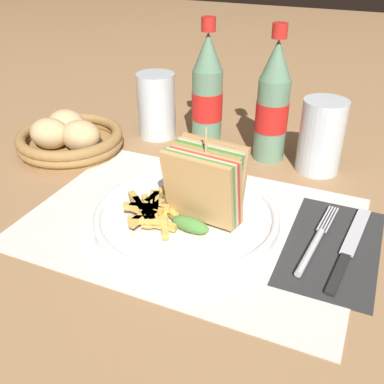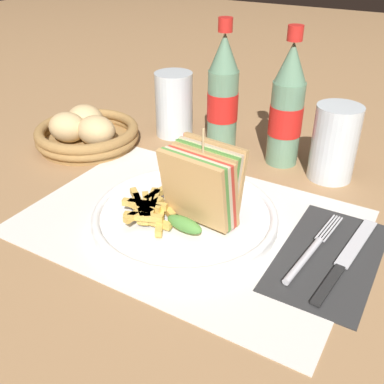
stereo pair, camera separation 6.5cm
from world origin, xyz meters
name	(u,v)px [view 2 (the right image)]	position (x,y,z in m)	size (l,w,h in m)	color
ground_plane	(177,208)	(0.00, 0.00, 0.00)	(4.00, 4.00, 0.00)	#9E754C
placemat	(190,221)	(0.04, -0.02, 0.00)	(0.47, 0.34, 0.00)	silver
plate_main	(185,216)	(0.03, -0.02, 0.01)	(0.27, 0.27, 0.02)	white
club_sandwich	(202,186)	(0.06, -0.02, 0.07)	(0.11, 0.10, 0.14)	tan
fries_pile	(149,208)	(-0.01, -0.06, 0.03)	(0.10, 0.10, 0.02)	gold
napkin	(330,255)	(0.23, 0.00, 0.00)	(0.12, 0.22, 0.00)	#2D2D2D
fork	(309,253)	(0.21, -0.01, 0.01)	(0.03, 0.17, 0.01)	silver
knife	(346,259)	(0.26, 0.00, 0.01)	(0.04, 0.20, 0.00)	black
coke_bottle_near	(223,95)	(-0.04, 0.23, 0.10)	(0.06, 0.06, 0.24)	slate
coke_bottle_far	(287,108)	(0.08, 0.23, 0.10)	(0.06, 0.06, 0.24)	slate
glass_near	(334,147)	(0.17, 0.22, 0.06)	(0.08, 0.08, 0.13)	silver
glass_far	(174,109)	(-0.15, 0.24, 0.06)	(0.08, 0.08, 0.13)	silver
bread_basket	(86,132)	(-0.27, 0.11, 0.03)	(0.20, 0.20, 0.07)	olive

